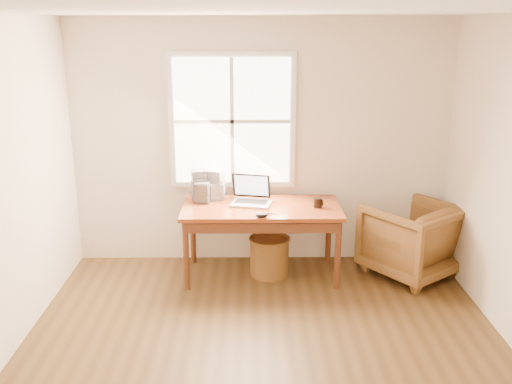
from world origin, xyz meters
TOP-DOWN VIEW (x-y plane):
  - room_shell at (-0.02, 0.16)m, footprint 4.04×4.54m
  - desk at (0.00, 1.80)m, footprint 1.60×0.80m
  - armchair at (1.55, 1.80)m, footprint 1.17×1.17m
  - wicker_stool at (0.08, 1.80)m, footprint 0.47×0.47m
  - laptop at (-0.10, 1.85)m, footprint 0.48×0.49m
  - mouse at (-0.00, 1.46)m, footprint 0.12×0.08m
  - coffee_mug at (0.56, 1.76)m, footprint 0.09×0.09m
  - cd_stack_a at (-0.48, 2.06)m, footprint 0.19×0.18m
  - cd_stack_b at (-0.60, 1.94)m, footprint 0.16×0.15m
  - cd_stack_c at (-0.65, 2.01)m, footprint 0.17×0.16m
  - cd_stack_d at (-0.47, 2.03)m, footprint 0.17×0.16m

SIDE VIEW (x-z plane):
  - wicker_stool at x=0.08m, z-range 0.00..0.40m
  - armchair at x=1.55m, z-range 0.00..0.77m
  - desk at x=0.00m, z-range 0.71..0.75m
  - mouse at x=0.00m, z-range 0.75..0.79m
  - coffee_mug at x=0.56m, z-range 0.75..0.85m
  - cd_stack_d at x=-0.47m, z-range 0.75..0.93m
  - cd_stack_b at x=-0.60m, z-range 0.75..0.96m
  - laptop at x=-0.10m, z-range 0.75..1.05m
  - cd_stack_a at x=-0.48m, z-range 0.75..1.06m
  - cd_stack_c at x=-0.65m, z-range 0.75..1.07m
  - room_shell at x=-0.02m, z-range 0.00..2.64m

